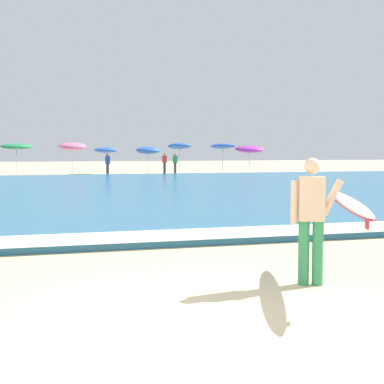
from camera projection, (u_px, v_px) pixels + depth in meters
name	position (u px, v px, depth m)	size (l,w,h in m)	color
ground_plane	(210.00, 320.00, 5.81)	(160.00, 160.00, 0.00)	beige
sea	(88.00, 190.00, 23.43)	(120.00, 28.00, 0.14)	teal
surf_foam	(137.00, 236.00, 10.52)	(120.00, 1.38, 0.01)	white
surfer_with_board	(330.00, 210.00, 7.22)	(1.40, 2.86, 1.73)	#338E56
beach_umbrella_2	(16.00, 146.00, 37.80)	(2.19, 2.21, 2.34)	beige
beach_umbrella_3	(72.00, 146.00, 39.05)	(2.03, 2.07, 2.42)	beige
beach_umbrella_4	(106.00, 150.00, 41.27)	(1.80, 1.81, 2.07)	beige
beach_umbrella_5	(148.00, 150.00, 41.09)	(1.84, 1.87, 2.11)	beige
beach_umbrella_6	(179.00, 146.00, 41.41)	(1.82, 1.85, 2.42)	beige
beach_umbrella_7	(223.00, 146.00, 42.71)	(1.97, 2.00, 2.40)	beige
beach_umbrella_8	(249.00, 149.00, 42.29)	(2.26, 2.29, 2.23)	beige
beachgoer_near_row_left	(165.00, 163.00, 40.62)	(0.32, 0.20, 1.58)	#383842
beachgoer_near_row_mid	(108.00, 164.00, 37.96)	(0.32, 0.20, 1.58)	#383842
beachgoer_near_row_right	(175.00, 163.00, 40.14)	(0.32, 0.20, 1.58)	#383842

